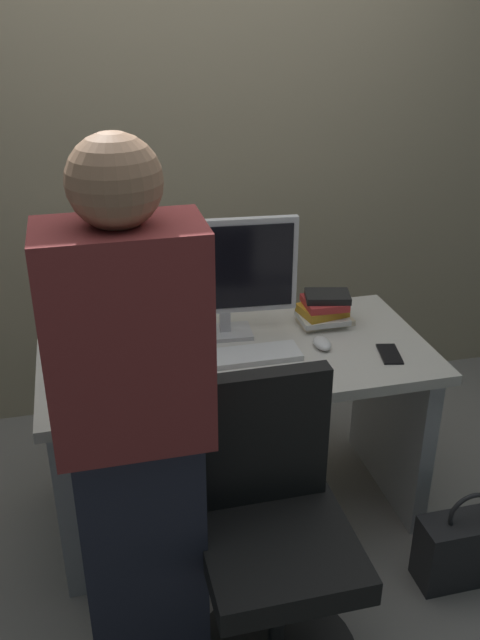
{
  "coord_description": "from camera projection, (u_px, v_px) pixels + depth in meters",
  "views": [
    {
      "loc": [
        -0.51,
        -2.12,
        1.91
      ],
      "look_at": [
        0.0,
        -0.05,
        0.88
      ],
      "focal_mm": 38.35,
      "sensor_mm": 36.0,
      "label": 1
    }
  ],
  "objects": [
    {
      "name": "ground_plane",
      "position": [
        237.0,
        507.0,
        2.8
      ],
      "size": [
        9.0,
        9.0,
        0.0
      ],
      "primitive_type": "plane",
      "color": "gray"
    },
    {
      "name": "wall_back",
      "position": [
        185.0,
        94.0,
        2.97
      ],
      "size": [
        6.4,
        0.1,
        3.0
      ],
      "primitive_type": "cube",
      "color": "tan",
      "rests_on": "ground"
    },
    {
      "name": "desk",
      "position": [
        237.0,
        403.0,
        2.58
      ],
      "size": [
        1.41,
        0.71,
        0.73
      ],
      "color": "beige",
      "rests_on": "ground"
    },
    {
      "name": "office_chair",
      "position": [
        273.0,
        544.0,
        2.03
      ],
      "size": [
        0.52,
        0.52,
        0.94
      ],
      "color": "black",
      "rests_on": "ground"
    },
    {
      "name": "person_at_desk",
      "position": [
        135.0,
        438.0,
        1.81
      ],
      "size": [
        0.4,
        0.24,
        1.64
      ],
      "color": "#262838",
      "rests_on": "ground"
    },
    {
      "name": "monitor",
      "position": [
        224.0,
        272.0,
        2.49
      ],
      "size": [
        0.54,
        0.16,
        0.46
      ],
      "color": "silver",
      "rests_on": "desk"
    },
    {
      "name": "keyboard",
      "position": [
        241.0,
        356.0,
        2.43
      ],
      "size": [
        0.43,
        0.13,
        0.02
      ],
      "primitive_type": "cube",
      "rotation": [
        0.0,
        0.0,
        -0.01
      ],
      "color": "white",
      "rests_on": "desk"
    },
    {
      "name": "mouse",
      "position": [
        322.0,
        343.0,
        2.5
      ],
      "size": [
        0.06,
        0.1,
        0.03
      ],
      "primitive_type": "ellipsoid",
      "color": "white",
      "rests_on": "desk"
    },
    {
      "name": "cup_near_keyboard",
      "position": [
        126.0,
        374.0,
        2.24
      ],
      "size": [
        0.08,
        0.08,
        0.1
      ],
      "primitive_type": "cylinder",
      "color": "#D84C3F",
      "rests_on": "desk"
    },
    {
      "name": "cup_by_monitor",
      "position": [
        125.0,
        336.0,
        2.48
      ],
      "size": [
        0.08,
        0.08,
        0.1
      ],
      "primitive_type": "cylinder",
      "color": "silver",
      "rests_on": "desk"
    },
    {
      "name": "book_stack",
      "position": [
        324.0,
        309.0,
        2.66
      ],
      "size": [
        0.22,
        0.17,
        0.13
      ],
      "color": "beige",
      "rests_on": "desk"
    },
    {
      "name": "cell_phone",
      "position": [
        390.0,
        354.0,
        2.45
      ],
      "size": [
        0.1,
        0.16,
        0.01
      ],
      "primitive_type": "cube",
      "rotation": [
        0.0,
        0.0,
        -0.21
      ],
      "color": "black",
      "rests_on": "desk"
    },
    {
      "name": "handbag",
      "position": [
        465.0,
        547.0,
        2.41
      ],
      "size": [
        0.34,
        0.14,
        0.38
      ],
      "color": "#262628",
      "rests_on": "ground"
    }
  ]
}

